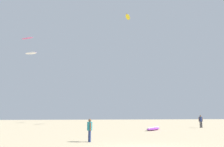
{
  "coord_description": "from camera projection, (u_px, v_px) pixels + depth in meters",
  "views": [
    {
      "loc": [
        -3.57,
        -12.13,
        1.96
      ],
      "look_at": [
        0.0,
        16.15,
        6.98
      ],
      "focal_mm": 36.27,
      "sensor_mm": 36.0,
      "label": 1
    }
  ],
  "objects": [
    {
      "name": "person_foreground",
      "position": [
        90.0,
        128.0,
        15.81
      ],
      "size": [
        0.36,
        0.51,
        1.58
      ],
      "rotation": [
        0.0,
        0.0,
        0.22
      ],
      "color": "navy",
      "rests_on": "ground"
    },
    {
      "name": "person_midground",
      "position": [
        201.0,
        120.0,
        31.13
      ],
      "size": [
        0.56,
        0.39,
        1.71
      ],
      "rotation": [
        0.0,
        0.0,
        1.41
      ],
      "color": "#2D2D33",
      "rests_on": "ground"
    },
    {
      "name": "kite_grounded_near",
      "position": [
        153.0,
        129.0,
        26.4
      ],
      "size": [
        2.71,
        2.88,
        0.37
      ],
      "color": "purple",
      "rests_on": "ground"
    },
    {
      "name": "kite_aloft_0",
      "position": [
        27.0,
        38.0,
        43.76
      ],
      "size": [
        2.81,
        2.03,
        0.51
      ],
      "color": "#E5598C"
    },
    {
      "name": "kite_aloft_1",
      "position": [
        31.0,
        53.0,
        50.41
      ],
      "size": [
        3.07,
        2.09,
        0.54
      ],
      "color": "white"
    },
    {
      "name": "kite_aloft_3",
      "position": [
        128.0,
        17.0,
        50.67
      ],
      "size": [
        1.93,
        3.16,
        0.52
      ],
      "color": "yellow"
    }
  ]
}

